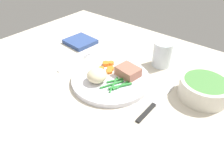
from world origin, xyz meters
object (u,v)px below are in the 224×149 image
at_px(knife, 156,103).
at_px(napkin, 80,42).
at_px(salad_bowl, 204,88).
at_px(dinner_plate, 112,79).
at_px(fork, 75,62).
at_px(meat_portion, 128,71).
at_px(water_glass, 162,56).

bearing_deg(knife, napkin, 167.84).
bearing_deg(salad_bowl, dinner_plate, -156.26).
height_order(fork, salad_bowl, salad_bowl).
bearing_deg(meat_portion, dinner_plate, -130.60).
bearing_deg(napkin, meat_portion, -14.25).
xyz_separation_m(meat_portion, water_glass, (0.04, 0.15, 0.01)).
relative_size(dinner_plate, knife, 1.29).
bearing_deg(dinner_plate, fork, -179.20).
xyz_separation_m(knife, water_glass, (-0.09, 0.20, 0.04)).
height_order(knife, water_glass, water_glass).
relative_size(dinner_plate, napkin, 2.20).
distance_m(meat_portion, knife, 0.15).
height_order(dinner_plate, fork, dinner_plate).
bearing_deg(salad_bowl, knife, -128.15).
height_order(fork, water_glass, water_glass).
height_order(meat_portion, water_glass, water_glass).
bearing_deg(knife, water_glass, 118.15).
xyz_separation_m(fork, knife, (0.35, -0.00, -0.00)).
height_order(meat_portion, fork, meat_portion).
xyz_separation_m(salad_bowl, napkin, (-0.55, 0.01, -0.02)).
relative_size(dinner_plate, meat_portion, 3.62).
relative_size(dinner_plate, salad_bowl, 1.78).
bearing_deg(napkin, fork, -50.63).
distance_m(water_glass, napkin, 0.37).
bearing_deg(salad_bowl, fork, -165.13).
distance_m(fork, salad_bowl, 0.46).
bearing_deg(water_glass, knife, -65.13).
relative_size(salad_bowl, napkin, 1.23).
xyz_separation_m(dinner_plate, meat_portion, (0.04, 0.04, 0.02)).
bearing_deg(knife, meat_portion, 165.05).
distance_m(meat_portion, napkin, 0.33).
bearing_deg(fork, dinner_plate, -3.77).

